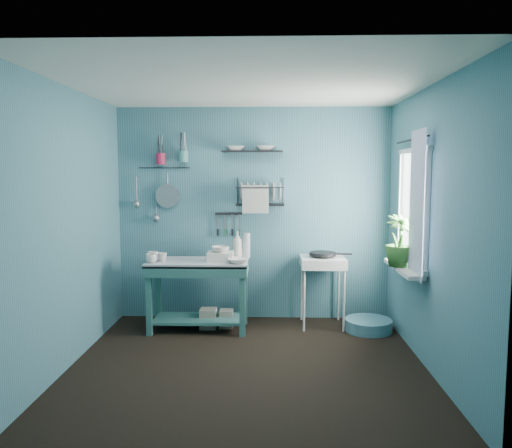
{
  "coord_description": "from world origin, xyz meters",
  "views": [
    {
      "loc": [
        0.2,
        -4.38,
        1.74
      ],
      "look_at": [
        0.05,
        0.85,
        1.2
      ],
      "focal_mm": 35.0,
      "sensor_mm": 36.0,
      "label": 1
    }
  ],
  "objects_px": {
    "wash_tub": "(221,256)",
    "frying_pan": "(323,254)",
    "utensil_cup_teal": "(183,156)",
    "utensil_cup_magenta": "(160,159)",
    "mug_right": "(153,256)",
    "floor_basin": "(368,325)",
    "hotplate_stand": "(322,291)",
    "mug_mid": "(163,257)",
    "dish_rack": "(260,192)",
    "colander": "(168,196)",
    "storage_tin_large": "(208,318)",
    "storage_tin_small": "(226,319)",
    "work_counter": "(199,295)",
    "soap_bottle": "(237,245)",
    "potted_plant": "(399,241)",
    "water_bottle": "(246,245)",
    "mug_left": "(151,258)"
  },
  "relations": [
    {
      "from": "wash_tub",
      "to": "frying_pan",
      "type": "distance_m",
      "value": 1.15
    },
    {
      "from": "hotplate_stand",
      "to": "dish_rack",
      "type": "relative_size",
      "value": 1.44
    },
    {
      "from": "mug_right",
      "to": "hotplate_stand",
      "type": "height_order",
      "value": "mug_right"
    },
    {
      "from": "utensil_cup_magenta",
      "to": "floor_basin",
      "type": "xyz_separation_m",
      "value": [
        2.37,
        -0.41,
        -1.83
      ]
    },
    {
      "from": "water_bottle",
      "to": "hotplate_stand",
      "type": "bearing_deg",
      "value": -2.31
    },
    {
      "from": "utensil_cup_teal",
      "to": "dish_rack",
      "type": "bearing_deg",
      "value": -3.21
    },
    {
      "from": "mug_mid",
      "to": "water_bottle",
      "type": "bearing_deg",
      "value": 17.28
    },
    {
      "from": "mug_right",
      "to": "utensil_cup_magenta",
      "type": "relative_size",
      "value": 0.95
    },
    {
      "from": "utensil_cup_magenta",
      "to": "colander",
      "type": "bearing_deg",
      "value": 23.83
    },
    {
      "from": "frying_pan",
      "to": "floor_basin",
      "type": "distance_m",
      "value": 0.93
    },
    {
      "from": "utensil_cup_magenta",
      "to": "colander",
      "type": "distance_m",
      "value": 0.44
    },
    {
      "from": "frying_pan",
      "to": "potted_plant",
      "type": "distance_m",
      "value": 1.02
    },
    {
      "from": "soap_bottle",
      "to": "water_bottle",
      "type": "bearing_deg",
      "value": 11.31
    },
    {
      "from": "mug_right",
      "to": "colander",
      "type": "distance_m",
      "value": 0.78
    },
    {
      "from": "mug_mid",
      "to": "hotplate_stand",
      "type": "distance_m",
      "value": 1.83
    },
    {
      "from": "storage_tin_small",
      "to": "storage_tin_large",
      "type": "bearing_deg",
      "value": -171.47
    },
    {
      "from": "frying_pan",
      "to": "utensil_cup_teal",
      "type": "distance_m",
      "value": 1.96
    },
    {
      "from": "frying_pan",
      "to": "utensil_cup_teal",
      "type": "height_order",
      "value": "utensil_cup_teal"
    },
    {
      "from": "utensil_cup_magenta",
      "to": "storage_tin_small",
      "type": "distance_m",
      "value": 1.99
    },
    {
      "from": "mug_left",
      "to": "work_counter",
      "type": "bearing_deg",
      "value": 18.43
    },
    {
      "from": "soap_bottle",
      "to": "storage_tin_small",
      "type": "distance_m",
      "value": 0.84
    },
    {
      "from": "work_counter",
      "to": "mug_right",
      "type": "distance_m",
      "value": 0.66
    },
    {
      "from": "water_bottle",
      "to": "work_counter",
      "type": "bearing_deg",
      "value": -157.07
    },
    {
      "from": "mug_left",
      "to": "colander",
      "type": "height_order",
      "value": "colander"
    },
    {
      "from": "work_counter",
      "to": "hotplate_stand",
      "type": "xyz_separation_m",
      "value": [
        1.38,
        0.19,
        0.01
      ]
    },
    {
      "from": "water_bottle",
      "to": "utensil_cup_teal",
      "type": "relative_size",
      "value": 2.15
    },
    {
      "from": "water_bottle",
      "to": "soap_bottle",
      "type": "bearing_deg",
      "value": -168.69
    },
    {
      "from": "potted_plant",
      "to": "mug_right",
      "type": "bearing_deg",
      "value": 167.8
    },
    {
      "from": "mug_right",
      "to": "soap_bottle",
      "type": "relative_size",
      "value": 0.41
    },
    {
      "from": "potted_plant",
      "to": "colander",
      "type": "bearing_deg",
      "value": 158.07
    },
    {
      "from": "wash_tub",
      "to": "hotplate_stand",
      "type": "height_order",
      "value": "wash_tub"
    },
    {
      "from": "utensil_cup_teal",
      "to": "wash_tub",
      "type": "bearing_deg",
      "value": -42.73
    },
    {
      "from": "dish_rack",
      "to": "storage_tin_small",
      "type": "bearing_deg",
      "value": -152.31
    },
    {
      "from": "mug_right",
      "to": "soap_bottle",
      "type": "bearing_deg",
      "value": 12.26
    },
    {
      "from": "mug_right",
      "to": "potted_plant",
      "type": "distance_m",
      "value": 2.62
    },
    {
      "from": "wash_tub",
      "to": "utensil_cup_teal",
      "type": "relative_size",
      "value": 2.15
    },
    {
      "from": "utensil_cup_magenta",
      "to": "frying_pan",
      "type": "bearing_deg",
      "value": -6.93
    },
    {
      "from": "storage_tin_large",
      "to": "storage_tin_small",
      "type": "xyz_separation_m",
      "value": [
        0.2,
        0.03,
        -0.01
      ]
    },
    {
      "from": "mug_mid",
      "to": "colander",
      "type": "bearing_deg",
      "value": 94.28
    },
    {
      "from": "mug_mid",
      "to": "dish_rack",
      "type": "height_order",
      "value": "dish_rack"
    },
    {
      "from": "dish_rack",
      "to": "potted_plant",
      "type": "xyz_separation_m",
      "value": [
        1.37,
        -0.91,
        -0.44
      ]
    },
    {
      "from": "work_counter",
      "to": "water_bottle",
      "type": "bearing_deg",
      "value": 19.52
    },
    {
      "from": "mug_left",
      "to": "mug_right",
      "type": "xyz_separation_m",
      "value": [
        -0.02,
        0.16,
        0.0
      ]
    },
    {
      "from": "utensil_cup_magenta",
      "to": "utensil_cup_teal",
      "type": "height_order",
      "value": "utensil_cup_teal"
    },
    {
      "from": "potted_plant",
      "to": "storage_tin_small",
      "type": "bearing_deg",
      "value": 160.17
    },
    {
      "from": "mug_left",
      "to": "storage_tin_small",
      "type": "height_order",
      "value": "mug_left"
    },
    {
      "from": "mug_mid",
      "to": "storage_tin_small",
      "type": "height_order",
      "value": "mug_mid"
    },
    {
      "from": "work_counter",
      "to": "water_bottle",
      "type": "distance_m",
      "value": 0.77
    },
    {
      "from": "mug_right",
      "to": "storage_tin_small",
      "type": "xyz_separation_m",
      "value": [
        0.8,
        0.08,
        -0.73
      ]
    },
    {
      "from": "utensil_cup_teal",
      "to": "storage_tin_large",
      "type": "height_order",
      "value": "utensil_cup_teal"
    }
  ]
}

